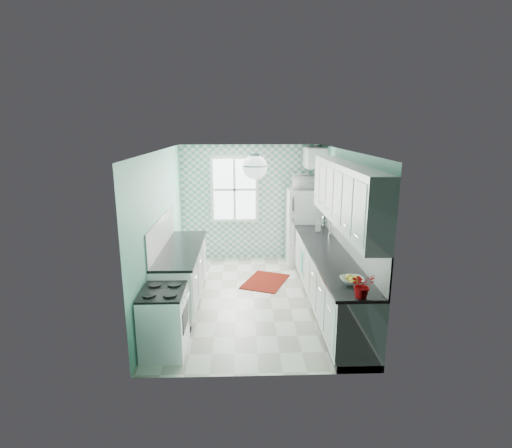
{
  "coord_description": "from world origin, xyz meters",
  "views": [
    {
      "loc": [
        -0.17,
        -6.35,
        2.87
      ],
      "look_at": [
        0.05,
        0.25,
        1.25
      ],
      "focal_mm": 28.0,
      "sensor_mm": 36.0,
      "label": 1
    }
  ],
  "objects_px": {
    "sink": "(319,237)",
    "stove": "(164,320)",
    "ceiling_light": "(255,167)",
    "fridge": "(304,227)",
    "microwave": "(305,182)",
    "fruit_bowl": "(352,280)",
    "potted_plant": "(362,285)"
  },
  "relations": [
    {
      "from": "potted_plant",
      "to": "fridge",
      "type": "bearing_deg",
      "value": 91.33
    },
    {
      "from": "stove",
      "to": "sink",
      "type": "bearing_deg",
      "value": 45.59
    },
    {
      "from": "ceiling_light",
      "to": "stove",
      "type": "height_order",
      "value": "ceiling_light"
    },
    {
      "from": "ceiling_light",
      "to": "stove",
      "type": "relative_size",
      "value": 0.42
    },
    {
      "from": "fruit_bowl",
      "to": "potted_plant",
      "type": "relative_size",
      "value": 0.95
    },
    {
      "from": "microwave",
      "to": "stove",
      "type": "bearing_deg",
      "value": 59.53
    },
    {
      "from": "microwave",
      "to": "fruit_bowl",
      "type": "bearing_deg",
      "value": 95.2
    },
    {
      "from": "stove",
      "to": "microwave",
      "type": "bearing_deg",
      "value": 59.17
    },
    {
      "from": "ceiling_light",
      "to": "stove",
      "type": "distance_m",
      "value": 2.38
    },
    {
      "from": "ceiling_light",
      "to": "fruit_bowl",
      "type": "relative_size",
      "value": 1.2
    },
    {
      "from": "ceiling_light",
      "to": "sink",
      "type": "relative_size",
      "value": 0.62
    },
    {
      "from": "sink",
      "to": "fruit_bowl",
      "type": "height_order",
      "value": "sink"
    },
    {
      "from": "ceiling_light",
      "to": "potted_plant",
      "type": "distance_m",
      "value": 2.16
    },
    {
      "from": "stove",
      "to": "potted_plant",
      "type": "relative_size",
      "value": 2.7
    },
    {
      "from": "microwave",
      "to": "ceiling_light",
      "type": "bearing_deg",
      "value": 70.48
    },
    {
      "from": "fridge",
      "to": "stove",
      "type": "height_order",
      "value": "fridge"
    },
    {
      "from": "microwave",
      "to": "sink",
      "type": "bearing_deg",
      "value": 98.09
    },
    {
      "from": "ceiling_light",
      "to": "fruit_bowl",
      "type": "bearing_deg",
      "value": -35.99
    },
    {
      "from": "stove",
      "to": "fruit_bowl",
      "type": "bearing_deg",
      "value": 1.95
    },
    {
      "from": "ceiling_light",
      "to": "microwave",
      "type": "relative_size",
      "value": 0.67
    },
    {
      "from": "fridge",
      "to": "sink",
      "type": "relative_size",
      "value": 2.85
    },
    {
      "from": "stove",
      "to": "ceiling_light",
      "type": "bearing_deg",
      "value": 37.5
    },
    {
      "from": "ceiling_light",
      "to": "sink",
      "type": "height_order",
      "value": "ceiling_light"
    },
    {
      "from": "sink",
      "to": "stove",
      "type": "bearing_deg",
      "value": -136.3
    },
    {
      "from": "sink",
      "to": "fruit_bowl",
      "type": "distance_m",
      "value": 2.24
    },
    {
      "from": "stove",
      "to": "potted_plant",
      "type": "bearing_deg",
      "value": -8.14
    },
    {
      "from": "fridge",
      "to": "fruit_bowl",
      "type": "distance_m",
      "value": 3.46
    },
    {
      "from": "ceiling_light",
      "to": "fridge",
      "type": "distance_m",
      "value": 3.2
    },
    {
      "from": "stove",
      "to": "sink",
      "type": "distance_m",
      "value": 3.28
    },
    {
      "from": "fruit_bowl",
      "to": "microwave",
      "type": "distance_m",
      "value": 3.55
    },
    {
      "from": "potted_plant",
      "to": "microwave",
      "type": "distance_m",
      "value": 3.94
    },
    {
      "from": "potted_plant",
      "to": "microwave",
      "type": "height_order",
      "value": "microwave"
    }
  ]
}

